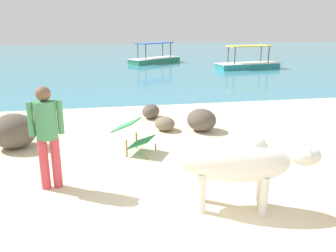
{
  "coord_description": "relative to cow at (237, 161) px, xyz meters",
  "views": [
    {
      "loc": [
        -1.02,
        -3.59,
        2.55
      ],
      "look_at": [
        0.19,
        3.0,
        0.55
      ],
      "focal_mm": 37.17,
      "sensor_mm": 36.0,
      "label": 1
    }
  ],
  "objects": [
    {
      "name": "water_surface",
      "position": [
        -0.7,
        21.46,
        -0.75
      ],
      "size": [
        60.0,
        36.0,
        0.03
      ],
      "primitive_type": "cube",
      "color": "teal",
      "rests_on": "ground"
    },
    {
      "name": "shore_rock_medium",
      "position": [
        -3.61,
        3.17,
        -0.35
      ],
      "size": [
        1.0,
        0.96,
        0.72
      ],
      "primitive_type": "ellipsoid",
      "rotation": [
        0.0,
        0.0,
        3.03
      ],
      "color": "brown",
      "rests_on": "sand_beach"
    },
    {
      "name": "deck_chair_near",
      "position": [
        -1.2,
        2.43,
        -0.33
      ],
      "size": [
        0.92,
        0.82,
        0.68
      ],
      "rotation": [
        0.0,
        0.0,
        5.82
      ],
      "color": "#A37A4C",
      "rests_on": "sand_beach"
    },
    {
      "name": "sand_beach",
      "position": [
        -0.7,
        -0.54,
        -0.73
      ],
      "size": [
        18.0,
        14.0,
        0.04
      ],
      "primitive_type": "cube",
      "color": "beige",
      "rests_on": "ground"
    },
    {
      "name": "shore_rock_small",
      "position": [
        0.53,
        3.62,
        -0.44
      ],
      "size": [
        0.91,
        0.94,
        0.54
      ],
      "primitive_type": "ellipsoid",
      "rotation": [
        0.0,
        0.0,
        1.97
      ],
      "color": "brown",
      "rests_on": "sand_beach"
    },
    {
      "name": "boat_teal",
      "position": [
        6.4,
        14.72,
        -0.46
      ],
      "size": [
        3.8,
        1.67,
        1.29
      ],
      "rotation": [
        0.0,
        0.0,
        0.14
      ],
      "color": "teal",
      "rests_on": "water_surface"
    },
    {
      "name": "shore_rock_large",
      "position": [
        -0.51,
        4.99,
        -0.52
      ],
      "size": [
        0.65,
        0.75,
        0.37
      ],
      "primitive_type": "ellipsoid",
      "rotation": [
        0.0,
        0.0,
        1.22
      ],
      "color": "brown",
      "rests_on": "sand_beach"
    },
    {
      "name": "boat_green",
      "position": [
        1.58,
        18.58,
        -0.46
      ],
      "size": [
        3.7,
        2.99,
        1.29
      ],
      "rotation": [
        0.0,
        0.0,
        3.73
      ],
      "color": "#338E66",
      "rests_on": "water_surface"
    },
    {
      "name": "shore_rock_flat",
      "position": [
        -0.34,
        3.81,
        -0.55
      ],
      "size": [
        0.62,
        0.66,
        0.33
      ],
      "primitive_type": "ellipsoid",
      "rotation": [
        0.0,
        0.0,
        1.88
      ],
      "color": "#756651",
      "rests_on": "sand_beach"
    },
    {
      "name": "cow",
      "position": [
        0.0,
        0.0,
        0.0
      ],
      "size": [
        1.93,
        0.97,
        1.08
      ],
      "rotation": [
        0.0,
        0.0,
        6.0
      ],
      "color": "silver",
      "rests_on": "sand_beach"
    },
    {
      "name": "person_standing",
      "position": [
        -2.61,
        1.13,
        0.24
      ],
      "size": [
        0.51,
        0.32,
        1.62
      ],
      "rotation": [
        0.0,
        0.0,
        4.85
      ],
      "color": "#CC3D47",
      "rests_on": "sand_beach"
    }
  ]
}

